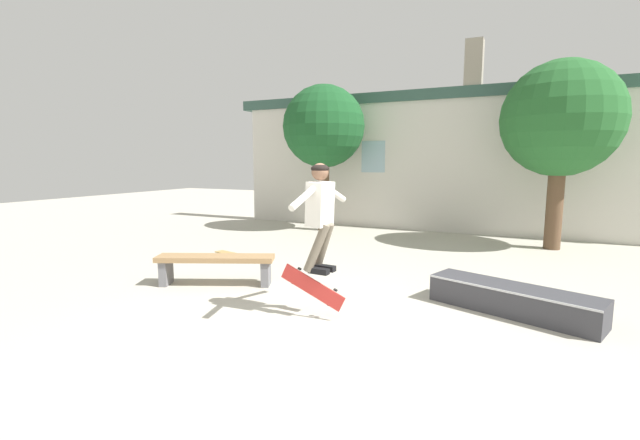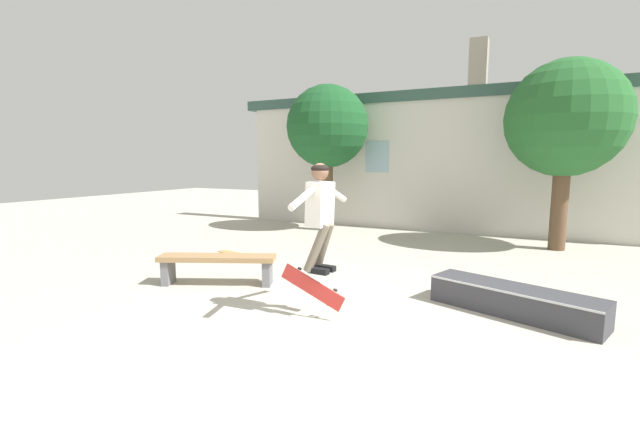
# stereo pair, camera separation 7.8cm
# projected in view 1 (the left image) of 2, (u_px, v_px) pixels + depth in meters

# --- Properties ---
(ground_plane) EXTENTS (40.00, 40.00, 0.00)m
(ground_plane) POSITION_uv_depth(u_px,v_px,m) (318.00, 342.00, 4.65)
(ground_plane) COLOR #B2AD9E
(building_backdrop) EXTENTS (13.06, 0.52, 5.05)m
(building_backdrop) POSITION_uv_depth(u_px,v_px,m) (448.00, 158.00, 11.67)
(building_backdrop) COLOR beige
(building_backdrop) RESTS_ON ground_plane
(tree_right) EXTENTS (2.48, 2.48, 4.09)m
(tree_right) POSITION_uv_depth(u_px,v_px,m) (561.00, 120.00, 9.17)
(tree_right) COLOR brown
(tree_right) RESTS_ON ground_plane
(tree_left) EXTENTS (2.26, 2.26, 4.02)m
(tree_left) POSITION_uv_depth(u_px,v_px,m) (324.00, 128.00, 11.77)
(tree_left) COLOR brown
(tree_left) RESTS_ON ground_plane
(park_bench) EXTENTS (1.83, 1.10, 0.47)m
(park_bench) POSITION_uv_depth(u_px,v_px,m) (216.00, 263.00, 6.73)
(park_bench) COLOR #99754C
(park_bench) RESTS_ON ground_plane
(skate_ledge) EXTENTS (2.15, 1.20, 0.36)m
(skate_ledge) POSITION_uv_depth(u_px,v_px,m) (512.00, 300.00, 5.49)
(skate_ledge) COLOR #38383D
(skate_ledge) RESTS_ON ground_plane
(skater) EXTENTS (0.34, 1.30, 1.35)m
(skater) POSITION_uv_depth(u_px,v_px,m) (320.00, 208.00, 5.23)
(skater) COLOR silver
(skateboard_flipping) EXTENTS (0.87, 0.13, 0.53)m
(skateboard_flipping) POSITION_uv_depth(u_px,v_px,m) (313.00, 287.00, 5.31)
(skateboard_flipping) COLOR red
(skateboard_resting) EXTENTS (0.86, 0.39, 0.08)m
(skateboard_resting) POSITION_uv_depth(u_px,v_px,m) (231.00, 254.00, 8.71)
(skateboard_resting) COLOR #AD894C
(skateboard_resting) RESTS_ON ground_plane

